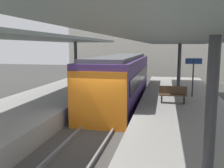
# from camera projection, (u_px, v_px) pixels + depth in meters

# --- Properties ---
(ground_plane) EXTENTS (80.00, 80.00, 0.00)m
(ground_plane) POSITION_uv_depth(u_px,v_px,m) (97.00, 135.00, 10.96)
(ground_plane) COLOR #383835
(platform_left) EXTENTS (4.40, 28.00, 1.00)m
(platform_left) POSITION_uv_depth(u_px,v_px,m) (19.00, 119.00, 11.68)
(platform_left) COLOR gray
(platform_left) RESTS_ON ground_plane
(platform_right) EXTENTS (4.40, 28.00, 1.00)m
(platform_right) POSITION_uv_depth(u_px,v_px,m) (187.00, 130.00, 10.09)
(platform_right) COLOR gray
(platform_right) RESTS_ON ground_plane
(track_ballast) EXTENTS (3.20, 28.00, 0.20)m
(track_ballast) POSITION_uv_depth(u_px,v_px,m) (97.00, 133.00, 10.94)
(track_ballast) COLOR #423F3D
(track_ballast) RESTS_ON ground_plane
(rail_near_side) EXTENTS (0.08, 28.00, 0.14)m
(rail_near_side) POSITION_uv_depth(u_px,v_px,m) (81.00, 128.00, 11.07)
(rail_near_side) COLOR slate
(rail_near_side) RESTS_ON track_ballast
(rail_far_side) EXTENTS (0.08, 28.00, 0.14)m
(rail_far_side) POSITION_uv_depth(u_px,v_px,m) (113.00, 130.00, 10.77)
(rail_far_side) COLOR slate
(rail_far_side) RESTS_ON track_ballast
(commuter_train) EXTENTS (2.78, 11.07, 3.10)m
(commuter_train) POSITION_uv_depth(u_px,v_px,m) (120.00, 80.00, 16.04)
(commuter_train) COLOR #472D6B
(commuter_train) RESTS_ON track_ballast
(canopy_left) EXTENTS (4.18, 21.00, 3.40)m
(canopy_left) POSITION_uv_depth(u_px,v_px,m) (31.00, 38.00, 12.47)
(canopy_left) COLOR #333335
(canopy_left) RESTS_ON platform_left
(canopy_right) EXTENTS (4.18, 21.00, 3.23)m
(canopy_right) POSITION_uv_depth(u_px,v_px,m) (188.00, 41.00, 10.91)
(canopy_right) COLOR #333335
(canopy_right) RESTS_ON platform_right
(platform_bench) EXTENTS (1.40, 0.41, 0.86)m
(platform_bench) POSITION_uv_depth(u_px,v_px,m) (173.00, 94.00, 12.62)
(platform_bench) COLOR black
(platform_bench) RESTS_ON platform_right
(platform_sign) EXTENTS (0.90, 0.08, 2.21)m
(platform_sign) POSITION_uv_depth(u_px,v_px,m) (193.00, 69.00, 14.04)
(platform_sign) COLOR #262628
(platform_sign) RESTS_ON platform_right
(station_building_backdrop) EXTENTS (18.00, 6.00, 11.00)m
(station_building_backdrop) POSITION_uv_depth(u_px,v_px,m) (150.00, 33.00, 29.28)
(station_building_backdrop) COLOR beige
(station_building_backdrop) RESTS_ON ground_plane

